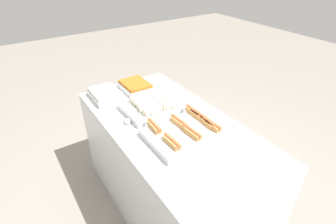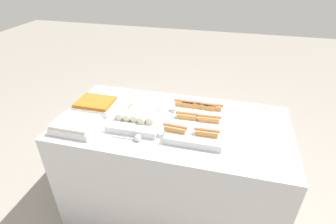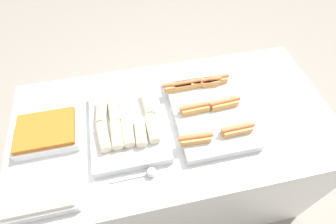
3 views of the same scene
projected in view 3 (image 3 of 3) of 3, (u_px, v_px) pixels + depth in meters
The scene contains 7 objects.
ground_plane at pixel (172, 186), 2.04m from camera, with size 12.00×12.00×0.00m, color gray.
counter at pixel (173, 160), 1.69m from camera, with size 1.65×0.84×0.88m.
tray_hotdogs at pixel (208, 109), 1.34m from camera, with size 0.39×0.53×0.10m.
tray_wraps at pixel (127, 124), 1.28m from camera, with size 0.36×0.47×0.10m.
tray_side_front at pixel (43, 189), 1.09m from camera, with size 0.29×0.23×0.07m.
tray_side_back at pixel (47, 132), 1.26m from camera, with size 0.29×0.23×0.07m.
serving_spoon_near at pixel (148, 173), 1.15m from camera, with size 0.21×0.05×0.05m.
Camera 3 is at (-0.20, -0.76, 1.97)m, focal length 28.00 mm.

